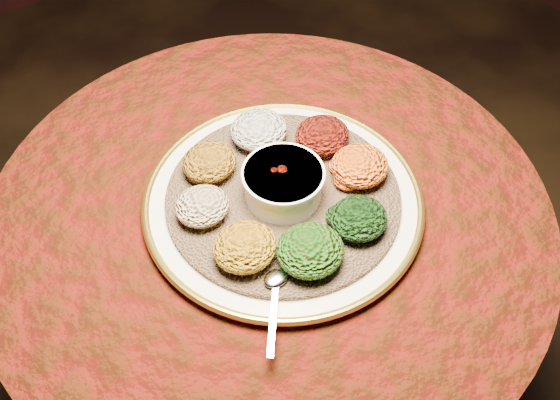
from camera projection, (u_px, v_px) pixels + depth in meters
table at (270, 264)px, 1.19m from camera, size 0.96×0.96×0.73m
platter at (283, 201)px, 1.04m from camera, size 0.50×0.50×0.02m
injera at (283, 197)px, 1.03m from camera, size 0.44×0.44×0.01m
stew_bowl at (283, 182)px, 1.01m from camera, size 0.13×0.13×0.06m
spoon at (276, 284)px, 0.91m from camera, size 0.11×0.11×0.01m
portion_ayib at (259, 130)px, 1.09m from camera, size 0.10×0.10×0.05m
portion_kitfo at (322, 135)px, 1.09m from camera, size 0.10×0.09×0.05m
portion_tikil at (360, 166)px, 1.04m from camera, size 0.10×0.09×0.05m
portion_gomen at (359, 218)px, 0.97m from camera, size 0.09×0.09×0.04m
portion_mixveg at (310, 250)px, 0.93m from camera, size 0.10×0.10×0.05m
portion_kik at (245, 247)px, 0.93m from camera, size 0.10×0.09×0.05m
portion_timatim at (202, 206)px, 0.99m from camera, size 0.09×0.08×0.04m
portion_shiro at (209, 162)px, 1.05m from camera, size 0.09×0.09×0.04m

